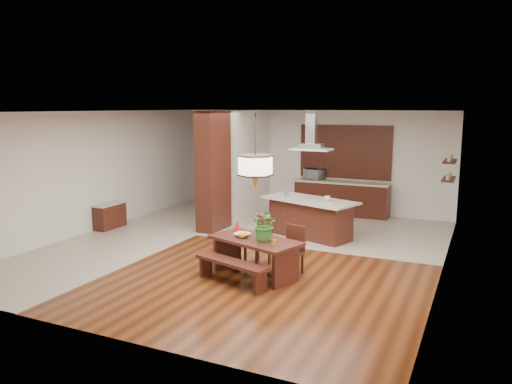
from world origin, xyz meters
The scene contains 25 objects.
room_shell centered at (0.00, 0.00, 2.06)m, with size 9.00×9.04×2.92m.
tile_hallway centered at (-2.75, 0.00, 0.01)m, with size 2.50×9.00×0.01m, color #B8AC99.
tile_kitchen centered at (1.25, 2.50, 0.01)m, with size 5.50×4.00×0.01m, color #B8AC99.
soffit_band centered at (0.00, 0.00, 2.88)m, with size 8.00×9.00×0.02m, color #3B1B0E.
partition_pier centered at (-1.40, 1.20, 1.45)m, with size 0.45×1.00×2.90m, color black.
partition_stub centered at (-1.40, 3.30, 1.45)m, with size 0.18×2.40×2.90m, color silver.
hallway_console centered at (-3.81, 0.20, 0.32)m, with size 0.37×0.88×0.63m, color black.
hallway_doorway centered at (-2.70, 4.40, 1.05)m, with size 1.10×0.20×2.10m, color black.
rear_counter centered at (1.00, 4.20, 0.48)m, with size 2.60×0.62×0.95m.
kitchen_window centered at (1.00, 4.46, 1.75)m, with size 2.60×0.08×1.50m, color brown.
shelf_lower centered at (3.87, 2.60, 1.40)m, with size 0.26×0.90×0.04m, color black.
shelf_upper centered at (3.87, 2.60, 1.80)m, with size 0.26×0.90×0.04m, color black.
dining_table centered at (0.97, -1.47, 0.50)m, with size 1.81×1.28×0.68m.
dining_bench centered at (0.79, -2.04, 0.21)m, with size 1.47×0.32×0.41m, color black, non-canonical shape.
dining_chair_left centered at (0.73, -0.87, 0.46)m, with size 0.41×0.41×0.92m, color black, non-canonical shape.
dining_chair_right centered at (1.51, -1.12, 0.44)m, with size 0.39×0.39×0.88m, color black, non-canonical shape.
pendant_lantern centered at (0.97, -1.47, 2.25)m, with size 0.64×0.64×1.31m, color #F9F0BF, non-canonical shape.
foliage_plant centered at (1.18, -1.53, 0.97)m, with size 0.52×0.45×0.58m, color #317828.
fruit_bowl centered at (0.70, -1.45, 0.72)m, with size 0.28×0.28×0.07m, color beige.
napkin_cone centered at (0.47, -1.19, 0.80)m, with size 0.15×0.15×0.23m, color #B40C13.
gold_ornament centered at (1.45, -1.74, 0.73)m, with size 0.07×0.07×0.10m, color gold.
kitchen_island centered at (0.99, 1.49, 0.47)m, with size 2.39×1.62×0.91m.
range_hood centered at (0.99, 1.49, 2.46)m, with size 0.90×0.55×0.87m, color silver, non-canonical shape.
island_cup centered at (1.41, 1.42, 0.96)m, with size 0.14×0.14×0.11m, color silver.
microwave centered at (0.17, 4.24, 1.10)m, with size 0.55×0.37×0.30m, color #BABCC2.
Camera 1 is at (4.60, -9.27, 3.01)m, focal length 35.00 mm.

